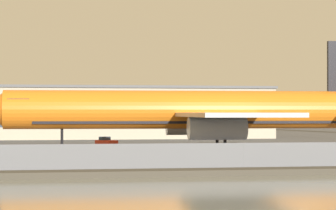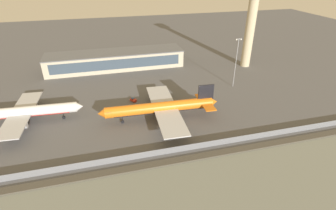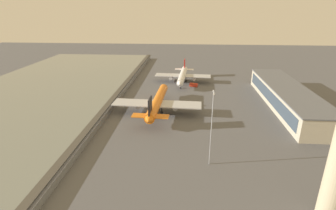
# 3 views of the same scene
# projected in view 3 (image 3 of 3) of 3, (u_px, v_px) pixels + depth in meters

# --- Properties ---
(ground_plane) EXTENTS (500.00, 500.00, 0.00)m
(ground_plane) POSITION_uv_depth(u_px,v_px,m) (144.00, 111.00, 132.87)
(ground_plane) COLOR #565659
(waterfront_lagoon) EXTENTS (320.00, 98.00, 0.01)m
(waterfront_lagoon) POSITION_uv_depth(u_px,v_px,m) (10.00, 107.00, 137.75)
(waterfront_lagoon) COLOR gray
(waterfront_lagoon) RESTS_ON ground
(shoreline_seawall) EXTENTS (320.00, 3.00, 0.50)m
(shoreline_seawall) POSITION_uv_depth(u_px,v_px,m) (104.00, 109.00, 134.19)
(shoreline_seawall) COLOR #474238
(shoreline_seawall) RESTS_ON ground
(perimeter_fence) EXTENTS (280.00, 0.10, 2.50)m
(perimeter_fence) POSITION_uv_depth(u_px,v_px,m) (113.00, 107.00, 133.53)
(perimeter_fence) COLOR slate
(perimeter_fence) RESTS_ON ground
(cargo_jet_orange) EXTENTS (50.68, 43.70, 14.06)m
(cargo_jet_orange) POSITION_uv_depth(u_px,v_px,m) (157.00, 102.00, 129.26)
(cargo_jet_orange) COLOR orange
(cargo_jet_orange) RESTS_ON ground
(passenger_jet_white_red) EXTENTS (45.07, 38.64, 13.25)m
(passenger_jet_white_red) POSITION_uv_depth(u_px,v_px,m) (183.00, 75.00, 179.79)
(passenger_jet_white_red) COLOR white
(passenger_jet_white_red) RESTS_ON ground
(baggage_tug) EXTENTS (3.12, 3.55, 1.80)m
(baggage_tug) POSITION_uv_depth(u_px,v_px,m) (195.00, 105.00, 138.48)
(baggage_tug) COLOR red
(baggage_tug) RESTS_ON ground
(ops_van) EXTENTS (3.80, 5.61, 2.48)m
(ops_van) POSITION_uv_depth(u_px,v_px,m) (193.00, 85.00, 171.92)
(ops_van) COLOR red
(ops_van) RESTS_ON ground
(terminal_building) EXTENTS (83.42, 18.52, 10.39)m
(terminal_building) POSITION_uv_depth(u_px,v_px,m) (287.00, 97.00, 137.20)
(terminal_building) COLOR #BCB299
(terminal_building) RESTS_ON ground
(apron_light_mast_apron_west) EXTENTS (3.20, 0.40, 25.78)m
(apron_light_mast_apron_west) POSITION_uv_depth(u_px,v_px,m) (212.00, 126.00, 82.89)
(apron_light_mast_apron_west) COLOR #93969B
(apron_light_mast_apron_west) RESTS_ON ground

